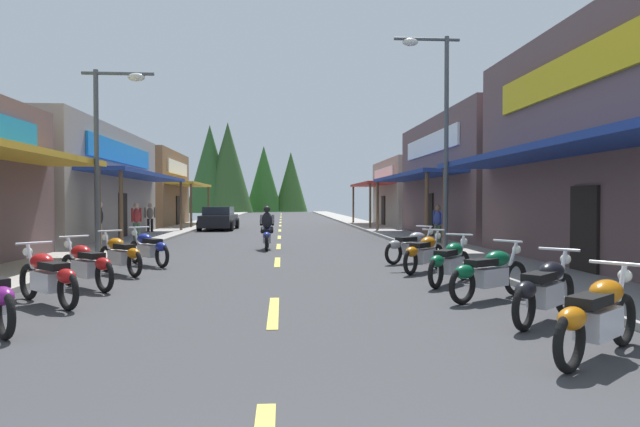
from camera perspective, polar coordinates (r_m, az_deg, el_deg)
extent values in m
cube|color=#38383A|center=(35.45, -4.25, -1.57)|extent=(9.75, 98.03, 0.10)
cube|color=#9E9991|center=(35.97, -13.87, -1.39)|extent=(2.26, 98.03, 0.12)
cube|color=#9E9991|center=(35.93, 5.37, -1.36)|extent=(2.26, 98.03, 0.12)
cube|color=#E0C64C|center=(8.63, -4.94, -10.32)|extent=(0.16, 2.40, 0.01)
cube|color=#E0C64C|center=(15.45, -4.54, -5.14)|extent=(0.16, 2.40, 0.01)
cube|color=#E0C64C|center=(20.68, -4.41, -3.50)|extent=(0.16, 2.40, 0.01)
cube|color=#E0C64C|center=(25.89, -4.33, -2.53)|extent=(0.16, 2.40, 0.01)
cube|color=#E0C64C|center=(31.82, -4.28, -1.80)|extent=(0.16, 2.40, 0.01)
cube|color=#E0C64C|center=(37.99, -4.24, -1.29)|extent=(0.16, 2.40, 0.01)
cube|color=#E0C64C|center=(43.75, -4.21, -0.95)|extent=(0.16, 2.40, 0.01)
cube|color=#E0C64C|center=(49.95, -4.19, -0.66)|extent=(0.16, 2.40, 0.01)
cube|color=#E0C64C|center=(56.50, -4.17, -0.43)|extent=(0.16, 2.40, 0.01)
cube|color=#E0C64C|center=(61.66, -4.16, -0.28)|extent=(0.16, 2.40, 0.01)
cube|color=#E0C64C|center=(67.63, -4.15, -0.14)|extent=(0.16, 2.40, 0.01)
cube|color=#E0C64C|center=(73.90, -4.14, -0.02)|extent=(0.16, 2.40, 0.01)
cube|color=gold|center=(14.62, -30.01, 5.67)|extent=(1.80, 8.33, 0.16)
cylinder|color=brown|center=(18.00, -22.41, 0.16)|extent=(0.14, 0.14, 2.82)
cube|color=gray|center=(27.51, -28.53, 2.75)|extent=(8.25, 12.92, 5.01)
cube|color=navy|center=(25.86, -18.34, 3.82)|extent=(1.80, 11.63, 0.16)
cylinder|color=brown|center=(20.23, -20.32, 0.30)|extent=(0.14, 0.14, 2.82)
cylinder|color=brown|center=(31.17, -14.52, 0.67)|extent=(0.14, 0.14, 2.82)
cube|color=#197FCC|center=(26.14, -20.15, 6.00)|extent=(0.10, 9.05, 0.90)
cube|color=black|center=(26.07, -20.14, -0.28)|extent=(0.08, 1.10, 2.10)
cube|color=brown|center=(39.61, -20.38, 2.46)|extent=(7.72, 9.29, 5.16)
cube|color=gold|center=(38.56, -13.57, 3.01)|extent=(1.80, 8.36, 0.16)
cylinder|color=brown|center=(34.50, -13.50, 0.74)|extent=(0.14, 0.14, 2.82)
cylinder|color=brown|center=(42.37, -11.73, 0.85)|extent=(0.14, 0.14, 2.82)
cube|color=white|center=(38.75, -14.80, 4.66)|extent=(0.10, 6.50, 0.90)
cube|color=black|center=(38.70, -14.81, 0.26)|extent=(0.08, 1.10, 2.10)
cube|color=navy|center=(13.44, 23.10, 6.14)|extent=(1.80, 11.61, 0.16)
cylinder|color=brown|center=(18.35, 13.08, 0.25)|extent=(0.14, 0.14, 2.82)
cube|color=yellow|center=(14.15, 26.29, 13.99)|extent=(0.10, 9.03, 0.90)
cube|color=black|center=(13.83, 26.20, -1.70)|extent=(0.08, 1.10, 2.10)
cube|color=brown|center=(26.95, 17.97, 3.57)|extent=(6.16, 11.97, 5.66)
cube|color=navy|center=(25.73, 9.70, 3.88)|extent=(1.80, 10.77, 0.16)
cylinder|color=brown|center=(20.51, 11.23, 0.37)|extent=(0.14, 0.14, 2.82)
cylinder|color=brown|center=(30.64, 6.11, 0.70)|extent=(0.14, 0.14, 2.82)
cube|color=white|center=(26.05, 11.52, 7.18)|extent=(0.10, 8.38, 0.90)
cube|color=black|center=(25.93, 11.53, -0.23)|extent=(0.08, 1.10, 2.10)
cube|color=gray|center=(38.09, 11.89, 2.10)|extent=(6.90, 9.18, 4.54)
cube|color=#B72D28|center=(37.14, 5.42, 3.11)|extent=(1.80, 8.26, 0.16)
cylinder|color=brown|center=(33.14, 5.34, 0.75)|extent=(0.14, 0.14, 2.82)
cylinder|color=brown|center=(40.91, 3.55, 0.86)|extent=(0.14, 0.14, 2.82)
cube|color=white|center=(37.32, 6.70, 4.09)|extent=(0.10, 6.42, 0.90)
cube|color=black|center=(37.28, 6.72, 0.26)|extent=(0.08, 1.10, 2.10)
cylinder|color=#474C51|center=(17.08, -22.59, 4.72)|extent=(0.14, 0.14, 5.57)
cylinder|color=#474C51|center=(17.26, -20.62, 13.71)|extent=(2.07, 0.10, 0.10)
ellipsoid|color=silver|center=(17.10, -18.87, 13.50)|extent=(0.50, 0.30, 0.24)
cylinder|color=#474C51|center=(17.43, 13.23, 6.87)|extent=(0.14, 0.14, 6.88)
cylinder|color=#474C51|center=(17.89, 11.26, 17.65)|extent=(2.07, 0.10, 0.10)
ellipsoid|color=silver|center=(17.74, 9.53, 17.46)|extent=(0.50, 0.30, 0.24)
torus|color=black|center=(7.52, 29.46, -9.78)|extent=(0.57, 0.47, 0.64)
torus|color=black|center=(6.15, 24.92, -12.22)|extent=(0.57, 0.47, 0.64)
cube|color=silver|center=(6.81, 27.44, -10.23)|extent=(0.72, 0.65, 0.32)
ellipsoid|color=#BF660C|center=(6.94, 28.05, -7.34)|extent=(0.64, 0.60, 0.28)
cube|color=black|center=(6.53, 26.69, -8.22)|extent=(0.65, 0.59, 0.12)
ellipsoid|color=#BF660C|center=(6.15, 25.13, -10.04)|extent=(0.49, 0.46, 0.24)
cylinder|color=silver|center=(7.35, 29.17, -7.44)|extent=(0.33, 0.28, 0.71)
cylinder|color=silver|center=(7.19, 28.89, -4.65)|extent=(0.40, 0.50, 0.04)
sphere|color=white|center=(7.47, 29.58, -5.75)|extent=(0.16, 0.16, 0.16)
torus|color=black|center=(9.19, 24.48, -7.73)|extent=(0.54, 0.50, 0.64)
torus|color=black|center=(7.81, 20.80, -9.29)|extent=(0.54, 0.50, 0.64)
cube|color=silver|center=(8.48, 22.79, -7.92)|extent=(0.71, 0.68, 0.32)
ellipsoid|color=black|center=(8.62, 23.29, -5.63)|extent=(0.63, 0.61, 0.28)
cube|color=black|center=(8.21, 22.19, -6.24)|extent=(0.63, 0.61, 0.12)
ellipsoid|color=black|center=(7.82, 20.95, -7.58)|extent=(0.49, 0.47, 0.24)
cylinder|color=silver|center=(9.02, 24.22, -5.78)|extent=(0.32, 0.29, 0.71)
cylinder|color=silver|center=(8.87, 23.99, -3.49)|extent=(0.43, 0.47, 0.04)
sphere|color=white|center=(9.15, 24.57, -4.42)|extent=(0.16, 0.16, 0.16)
torus|color=black|center=(10.65, 20.00, -6.45)|extent=(0.60, 0.42, 0.64)
torus|color=black|center=(9.46, 14.85, -7.40)|extent=(0.60, 0.42, 0.64)
cube|color=silver|center=(10.03, 17.58, -6.45)|extent=(0.74, 0.61, 0.32)
ellipsoid|color=#0C5933|center=(10.16, 18.27, -4.54)|extent=(0.64, 0.57, 0.28)
cube|color=black|center=(9.80, 16.72, -4.98)|extent=(0.66, 0.55, 0.12)
ellipsoid|color=#0C5933|center=(9.47, 15.05, -5.98)|extent=(0.50, 0.44, 0.24)
cylinder|color=silver|center=(10.50, 19.62, -4.74)|extent=(0.35, 0.25, 0.71)
cylinder|color=silver|center=(10.37, 19.26, -2.77)|extent=(0.35, 0.53, 0.04)
sphere|color=white|center=(10.62, 20.12, -3.60)|extent=(0.16, 0.16, 0.16)
torus|color=black|center=(12.37, 14.94, -5.34)|extent=(0.48, 0.56, 0.64)
torus|color=black|center=(10.98, 12.18, -6.17)|extent=(0.48, 0.56, 0.64)
cube|color=silver|center=(11.66, 13.65, -5.34)|extent=(0.66, 0.72, 0.32)
ellipsoid|color=#0C5933|center=(11.81, 14.02, -3.70)|extent=(0.60, 0.64, 0.28)
cube|color=black|center=(11.40, 13.18, -4.08)|extent=(0.60, 0.64, 0.12)
ellipsoid|color=#0C5933|center=(11.00, 12.29, -4.95)|extent=(0.47, 0.49, 0.24)
cylinder|color=silver|center=(12.21, 14.74, -3.87)|extent=(0.28, 0.32, 0.71)
cylinder|color=silver|center=(12.07, 14.55, -2.17)|extent=(0.49, 0.41, 0.04)
sphere|color=white|center=(12.34, 15.01, -2.88)|extent=(0.16, 0.16, 0.16)
torus|color=black|center=(14.21, 12.33, -4.47)|extent=(0.49, 0.55, 0.64)
torus|color=black|center=(12.86, 9.57, -5.06)|extent=(0.49, 0.55, 0.64)
cube|color=silver|center=(13.52, 11.02, -4.41)|extent=(0.67, 0.71, 0.32)
ellipsoid|color=#BF660C|center=(13.67, 11.39, -3.00)|extent=(0.61, 0.63, 0.28)
cube|color=black|center=(13.27, 10.56, -3.30)|extent=(0.60, 0.64, 0.12)
ellipsoid|color=#BF660C|center=(12.88, 9.68, -4.02)|extent=(0.47, 0.49, 0.24)
cylinder|color=silver|center=(14.06, 12.12, -3.17)|extent=(0.29, 0.32, 0.71)
cylinder|color=silver|center=(13.93, 11.92, -1.69)|extent=(0.48, 0.42, 0.04)
sphere|color=white|center=(14.19, 12.39, -2.32)|extent=(0.16, 0.16, 0.16)
torus|color=black|center=(16.00, 11.57, -3.81)|extent=(0.59, 0.44, 0.64)
torus|color=black|center=(14.91, 7.79, -4.18)|extent=(0.59, 0.44, 0.64)
cube|color=silver|center=(15.44, 9.75, -3.69)|extent=(0.74, 0.62, 0.32)
ellipsoid|color=#99999E|center=(15.56, 10.25, -2.47)|extent=(0.64, 0.58, 0.28)
cube|color=black|center=(15.23, 9.12, -2.70)|extent=(0.65, 0.57, 0.12)
ellipsoid|color=#99999E|center=(14.92, 7.93, -3.28)|extent=(0.50, 0.44, 0.24)
cylinder|color=silver|center=(15.88, 11.27, -2.66)|extent=(0.34, 0.26, 0.71)
cylinder|color=silver|center=(15.77, 10.99, -1.34)|extent=(0.37, 0.52, 0.04)
sphere|color=white|center=(15.99, 11.65, -1.91)|extent=(0.16, 0.16, 0.16)
torus|color=black|center=(7.94, -30.42, -9.22)|extent=(0.51, 0.54, 0.64)
ellipsoid|color=#721972|center=(7.95, -30.55, -7.53)|extent=(0.47, 0.49, 0.24)
torus|color=black|center=(10.88, -28.48, -6.37)|extent=(0.53, 0.52, 0.64)
torus|color=black|center=(9.51, -25.14, -7.43)|extent=(0.53, 0.52, 0.64)
cube|color=silver|center=(10.18, -26.92, -6.42)|extent=(0.70, 0.69, 0.32)
ellipsoid|color=#A51414|center=(10.33, -27.38, -4.53)|extent=(0.62, 0.62, 0.28)
cube|color=black|center=(9.92, -26.37, -4.99)|extent=(0.63, 0.62, 0.12)
ellipsoid|color=#A51414|center=(9.53, -25.28, -6.02)|extent=(0.48, 0.48, 0.24)
cylinder|color=silver|center=(10.72, -28.24, -4.71)|extent=(0.31, 0.30, 0.71)
cylinder|color=silver|center=(10.58, -28.02, -2.77)|extent=(0.45, 0.46, 0.04)
sphere|color=white|center=(10.85, -28.56, -3.58)|extent=(0.16, 0.16, 0.16)
torus|color=black|center=(12.42, -25.06, -5.39)|extent=(0.52, 0.52, 0.64)
torus|color=black|center=(11.08, -21.87, -6.17)|extent=(0.52, 0.52, 0.64)
cube|color=silver|center=(11.74, -23.56, -5.37)|extent=(0.69, 0.69, 0.32)
ellipsoid|color=#A51414|center=(11.89, -23.99, -3.74)|extent=(0.62, 0.62, 0.28)
cube|color=black|center=(11.49, -23.03, -4.11)|extent=(0.62, 0.62, 0.12)
ellipsoid|color=#A51414|center=(11.10, -22.00, -4.96)|extent=(0.48, 0.48, 0.24)
cylinder|color=silver|center=(12.27, -24.83, -3.92)|extent=(0.31, 0.30, 0.71)
cylinder|color=silver|center=(12.14, -24.61, -2.23)|extent=(0.45, 0.45, 0.04)
sphere|color=white|center=(12.40, -25.14, -2.95)|extent=(0.16, 0.16, 0.16)
torus|color=black|center=(14.39, -21.74, -4.46)|extent=(0.50, 0.54, 0.64)
torus|color=black|center=(13.04, -19.05, -5.03)|extent=(0.50, 0.54, 0.64)
cube|color=silver|center=(13.70, -20.46, -4.40)|extent=(0.68, 0.71, 0.32)
ellipsoid|color=#BF660C|center=(13.85, -20.83, -3.01)|extent=(0.61, 0.63, 0.28)
cube|color=black|center=(13.45, -20.02, -3.30)|extent=(0.61, 0.63, 0.12)
ellipsoid|color=#BF660C|center=(13.06, -19.15, -4.00)|extent=(0.47, 0.49, 0.24)
cylinder|color=silver|center=(14.24, -21.54, -3.18)|extent=(0.29, 0.32, 0.71)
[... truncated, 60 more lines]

